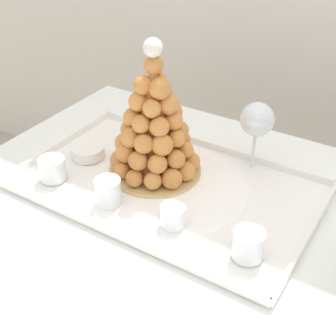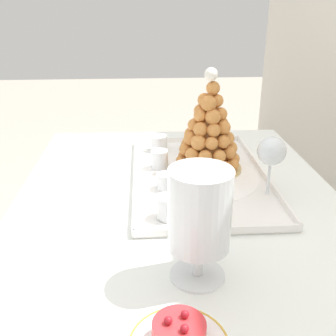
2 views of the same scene
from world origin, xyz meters
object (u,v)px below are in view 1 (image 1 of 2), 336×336
Objects in this scene: creme_brulee_ramekin at (88,151)px; dessert_cup_mid_left at (108,192)px; dessert_cup_mid_right at (248,245)px; wine_glass at (257,121)px; croquembouche at (154,126)px; dessert_cup_left at (53,170)px; dessert_cup_centre at (173,217)px; serving_tray at (168,187)px.

dessert_cup_mid_left is at bearing -37.34° from creme_brulee_ramekin.
dessert_cup_mid_right is 0.33m from wine_glass.
dessert_cup_mid_left is 0.20m from creme_brulee_ramekin.
croquembouche reaches higher than dessert_cup_left.
creme_brulee_ramekin is (-0.32, 0.11, -0.01)m from dessert_cup_centre.
creme_brulee_ramekin is (-0.18, -0.03, -0.11)m from croquembouche.
croquembouche is 5.27× the size of dessert_cup_left.
dessert_cup_mid_left is 0.98× the size of dessert_cup_mid_right.
dessert_cup_mid_right reaches higher than serving_tray.
serving_tray is at bearing 155.50° from dessert_cup_mid_right.
dessert_cup_mid_right reaches higher than creme_brulee_ramekin.
dessert_cup_left is 0.48m from wine_glass.
dessert_cup_left is at bearing -178.97° from dessert_cup_centre.
serving_tray is at bearing -0.51° from creme_brulee_ramekin.
dessert_cup_centre is (0.14, -0.14, -0.10)m from croquembouche.
dessert_cup_mid_right is at bearing -68.15° from wine_glass.
serving_tray is 0.27m from dessert_cup_mid_right.
croquembouche is 1.85× the size of wine_glass.
creme_brulee_ramekin is at bearing -169.87° from croquembouche.
dessert_cup_centre reaches higher than serving_tray.
croquembouche is 0.18m from dessert_cup_mid_left.
dessert_cup_centre is 0.31m from wine_glass.
croquembouche is 0.35m from dessert_cup_mid_right.
dessert_cup_mid_left is at bearing -96.47° from croquembouche.
serving_tray is 0.14m from croquembouche.
wine_glass is at bearing 53.70° from serving_tray.
croquembouche is 0.21m from creme_brulee_ramekin.
dessert_cup_centre is at bearing -46.07° from croquembouche.
dessert_cup_mid_right reaches higher than dessert_cup_centre.
croquembouche reaches higher than dessert_cup_mid_left.
dessert_cup_mid_left is 0.32m from dessert_cup_mid_right.
dessert_cup_mid_right is (0.32, 0.01, -0.00)m from dessert_cup_mid_left.
croquembouche is at bearing 39.19° from dessert_cup_left.
dessert_cup_left is at bearing -154.35° from serving_tray.
croquembouche is 0.24m from wine_glass.
wine_glass reaches higher than dessert_cup_mid_left.
dessert_cup_left is at bearing 178.31° from dessert_cup_mid_left.
serving_tray is 12.66× the size of dessert_cup_centre.
dessert_cup_mid_right is at bearing -25.71° from croquembouche.
croquembouche reaches higher than dessert_cup_mid_right.
dessert_cup_centre reaches higher than creme_brulee_ramekin.
croquembouche is 3.95× the size of creme_brulee_ramekin.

